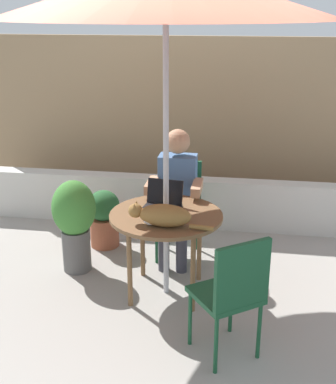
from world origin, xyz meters
TOP-DOWN VIEW (x-y plane):
  - ground_plane at (0.00, 0.00)m, footprint 14.00×14.00m
  - fence_back at (0.00, 2.08)m, footprint 5.24×0.08m
  - planter_wall_low at (0.00, 1.42)m, footprint 4.72×0.20m
  - patio_table at (0.00, 0.00)m, footprint 0.91×0.91m
  - chair_occupied at (0.00, 0.75)m, footprint 0.40×0.40m
  - chair_empty at (0.57, -0.78)m, footprint 0.56×0.56m
  - person_seated at (-0.00, 0.60)m, footprint 0.48×0.48m
  - laptop at (-0.05, 0.15)m, footprint 0.33×0.29m
  - cat at (0.00, -0.23)m, footprint 0.65×0.21m
  - potted_plant_near_fence at (-0.75, 0.79)m, footprint 0.32×0.32m
  - potted_plant_by_chair at (-0.86, 0.26)m, footprint 0.39×0.39m

SIDE VIEW (x-z plane):
  - ground_plane at x=0.00m, z-range 0.00..0.00m
  - planter_wall_low at x=0.00m, z-range 0.00..0.54m
  - potted_plant_near_fence at x=-0.75m, z-range 0.01..0.59m
  - potted_plant_by_chair at x=-0.86m, z-range 0.07..0.92m
  - chair_occupied at x=0.00m, z-range 0.08..0.99m
  - chair_empty at x=0.57m, z-range 0.08..0.99m
  - patio_table at x=0.00m, z-range 0.29..1.00m
  - person_seated at x=0.00m, z-range 0.08..1.33m
  - laptop at x=-0.05m, z-range 0.66..0.88m
  - cat at x=0.00m, z-range 0.71..0.88m
  - fence_back at x=0.00m, z-range 0.00..1.96m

